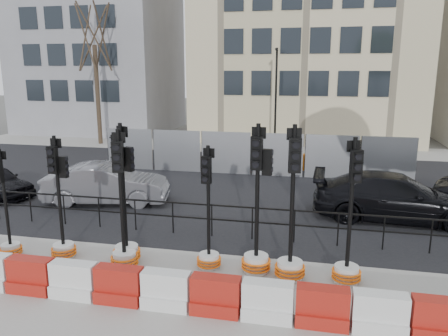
% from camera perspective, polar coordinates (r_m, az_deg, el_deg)
% --- Properties ---
extents(ground, '(120.00, 120.00, 0.00)m').
position_cam_1_polar(ground, '(12.01, -2.96, -11.03)').
color(ground, '#51514C').
rests_on(ground, ground).
extents(sidewalk_near, '(40.00, 6.00, 0.02)m').
position_cam_1_polar(sidewalk_near, '(9.46, -7.88, -18.13)').
color(sidewalk_near, gray).
rests_on(sidewalk_near, ground).
extents(road, '(40.00, 14.00, 0.03)m').
position_cam_1_polar(road, '(18.48, 2.63, -2.33)').
color(road, black).
rests_on(road, ground).
extents(sidewalk_far, '(40.00, 4.00, 0.02)m').
position_cam_1_polar(sidewalk_far, '(27.19, 5.75, 2.55)').
color(sidewalk_far, gray).
rests_on(sidewalk_far, ground).
extents(building_grey, '(11.00, 9.06, 14.00)m').
position_cam_1_polar(building_grey, '(36.75, -15.96, 15.76)').
color(building_grey, gray).
rests_on(building_grey, ground).
extents(building_cream, '(15.00, 10.06, 18.00)m').
position_cam_1_polar(building_cream, '(32.85, 11.05, 19.91)').
color(building_cream, beige).
rests_on(building_cream, ground).
extents(kerb_railing, '(18.00, 0.04, 1.00)m').
position_cam_1_polar(kerb_railing, '(12.84, -1.61, -6.11)').
color(kerb_railing, black).
rests_on(kerb_railing, ground).
extents(heras_fencing, '(14.33, 1.72, 2.00)m').
position_cam_1_polar(heras_fencing, '(21.00, 2.55, 1.49)').
color(heras_fencing, gray).
rests_on(heras_fencing, ground).
extents(lamp_post_far, '(0.12, 0.56, 6.00)m').
position_cam_1_polar(lamp_post_far, '(25.74, 6.77, 9.16)').
color(lamp_post_far, black).
rests_on(lamp_post_far, ground).
extents(tree_bare_far, '(2.00, 2.00, 9.00)m').
position_cam_1_polar(tree_bare_far, '(29.61, -16.61, 15.86)').
color(tree_bare_far, '#473828').
rests_on(tree_bare_far, ground).
extents(barrier_row, '(15.70, 0.50, 0.80)m').
position_cam_1_polar(barrier_row, '(9.45, -7.52, -15.68)').
color(barrier_row, '#AF2F0E').
rests_on(barrier_row, ground).
extents(traffic_signal_a, '(0.57, 0.57, 2.91)m').
position_cam_1_polar(traffic_signal_a, '(12.87, -26.29, -7.87)').
color(traffic_signal_a, silver).
rests_on(traffic_signal_a, ground).
extents(traffic_signal_b, '(0.64, 0.64, 3.25)m').
position_cam_1_polar(traffic_signal_b, '(12.15, -20.39, -7.63)').
color(traffic_signal_b, silver).
rests_on(traffic_signal_b, ground).
extents(traffic_signal_c, '(0.69, 0.69, 3.49)m').
position_cam_1_polar(traffic_signal_c, '(11.17, -13.00, -9.25)').
color(traffic_signal_c, silver).
rests_on(traffic_signal_c, ground).
extents(traffic_signal_d, '(0.71, 0.71, 3.59)m').
position_cam_1_polar(traffic_signal_d, '(11.45, -12.74, -7.96)').
color(traffic_signal_d, silver).
rests_on(traffic_signal_d, ground).
extents(traffic_signal_e, '(0.61, 0.61, 3.11)m').
position_cam_1_polar(traffic_signal_e, '(10.92, -2.03, -9.89)').
color(traffic_signal_e, silver).
rests_on(traffic_signal_e, ground).
extents(traffic_signal_f, '(0.72, 0.72, 3.65)m').
position_cam_1_polar(traffic_signal_f, '(10.64, 4.31, -9.22)').
color(traffic_signal_f, silver).
rests_on(traffic_signal_f, ground).
extents(traffic_signal_g, '(0.72, 0.72, 3.67)m').
position_cam_1_polar(traffic_signal_g, '(10.46, 8.69, -10.40)').
color(traffic_signal_g, silver).
rests_on(traffic_signal_g, ground).
extents(traffic_signal_h, '(0.67, 0.67, 3.42)m').
position_cam_1_polar(traffic_signal_h, '(10.57, 15.87, -10.81)').
color(traffic_signal_h, silver).
rests_on(traffic_signal_h, ground).
extents(car_b, '(3.34, 5.09, 1.47)m').
position_cam_1_polar(car_b, '(16.53, -15.07, -2.02)').
color(car_b, '#55555A').
rests_on(car_b, ground).
extents(car_c, '(2.52, 5.42, 1.53)m').
position_cam_1_polar(car_c, '(15.32, 21.43, -3.56)').
color(car_c, black).
rests_on(car_c, ground).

